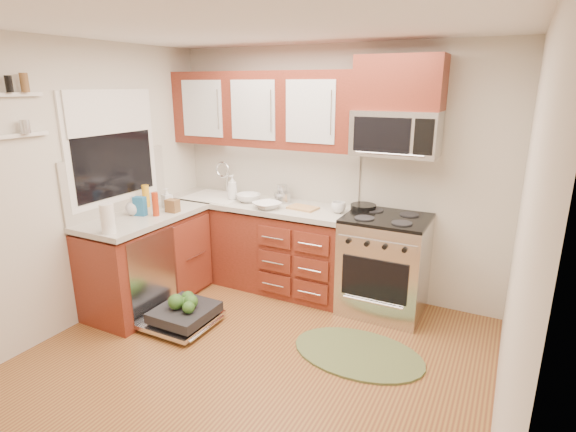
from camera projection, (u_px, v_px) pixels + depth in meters
The scene contains 37 objects.
floor at pixel (244, 369), 3.48m from camera, with size 3.50×3.50×0.00m, color brown.
ceiling at pixel (233, 21), 2.77m from camera, with size 3.50×3.50×0.00m, color white.
wall_back at pixel (332, 172), 4.62m from camera, with size 3.50×0.04×2.50m, color beige.
wall_left at pixel (69, 189), 3.89m from camera, with size 0.04×3.50×2.50m, color beige.
wall_right at pixel (519, 257), 2.36m from camera, with size 0.04×3.50×2.50m, color beige.
base_cabinet_back at pixel (258, 246), 4.91m from camera, with size 2.05×0.60×0.85m, color #5A2114.
base_cabinet_left at pixel (148, 263), 4.44m from camera, with size 0.60×1.25×0.85m, color #5A2114.
countertop_back at pixel (257, 204), 4.77m from camera, with size 2.07×0.64×0.05m, color beige.
countertop_left at pixel (144, 217), 4.30m from camera, with size 0.64×1.27×0.05m, color beige.
backsplash_back at pixel (270, 171), 4.94m from camera, with size 2.05×0.02×0.57m, color #B9B3A6.
backsplash_left at pixel (118, 182), 4.34m from camera, with size 0.02×1.25×0.57m, color #B9B3A6.
upper_cabinets at pixel (262, 109), 4.61m from camera, with size 2.05×0.35×0.75m, color #5A2114, non-canonical shape.
cabinet_over_mw at pixel (400, 83), 3.92m from camera, with size 0.76×0.35×0.47m, color #5A2114.
range at pixel (384, 264), 4.27m from camera, with size 0.76×0.64×0.95m, color silver, non-canonical shape.
microwave at pixel (396, 133), 4.02m from camera, with size 0.76×0.38×0.40m, color silver, non-canonical shape.
sink at pixel (216, 207), 5.01m from camera, with size 0.62×0.50×0.26m, color white, non-canonical shape.
dishwasher at pixel (182, 316), 4.08m from camera, with size 0.70×0.60×0.20m, color silver, non-canonical shape.
window at pixel (112, 148), 4.23m from camera, with size 0.03×1.05×1.05m, color white, non-canonical shape.
window_blind at pixel (110, 112), 4.12m from camera, with size 0.02×0.96×0.40m, color white.
shelf_upper at pixel (17, 94), 3.35m from camera, with size 0.04×0.40×0.03m, color white.
shelf_lower at pixel (23, 135), 3.44m from camera, with size 0.04×0.40×0.03m, color white.
rug at pixel (358, 353), 3.67m from camera, with size 1.08×0.70×0.02m, color #59663A, non-canonical shape.
skillet at pixel (363, 207), 4.38m from camera, with size 0.25×0.25×0.05m, color black.
stock_pot at pixel (283, 197), 4.72m from camera, with size 0.18×0.18×0.11m, color silver.
cutting_board at pixel (303, 208), 4.49m from camera, with size 0.29×0.19×0.02m, color tan.
canister at pixel (282, 193), 4.77m from camera, with size 0.11×0.11×0.18m, color silver.
paper_towel_roll at pixel (108, 218), 3.73m from camera, with size 0.12×0.12×0.25m, color white.
mustard_bottle at pixel (146, 196), 4.54m from camera, with size 0.07×0.07×0.22m, color gold.
red_bottle at pixel (155, 204), 4.22m from camera, with size 0.06×0.06×0.23m, color #AC2D0E.
wooden_box at pixel (173, 206), 4.36m from camera, with size 0.12×0.09×0.12m, color brown.
blue_carton at pixel (140, 206), 4.24m from camera, with size 0.11×0.07×0.18m, color #21689E.
bowl_a at pixel (267, 205), 4.49m from camera, with size 0.27×0.27×0.07m, color #999999.
bowl_b at pixel (248, 198), 4.76m from camera, with size 0.26×0.26×0.08m, color #999999.
cup at pixel (338, 207), 4.34m from camera, with size 0.14×0.14×0.11m, color #999999.
soap_bottle_a at pixel (232, 187), 4.80m from camera, with size 0.10×0.10×0.27m, color #999999.
soap_bottle_b at pixel (167, 198), 4.52m from camera, with size 0.09×0.09×0.20m, color #999999.
soap_bottle_c at pixel (133, 205), 4.26m from camera, with size 0.15×0.15×0.19m, color #999999.
Camera 1 is at (1.67, -2.52, 2.12)m, focal length 28.00 mm.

